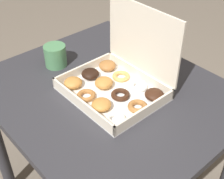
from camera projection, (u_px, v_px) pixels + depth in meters
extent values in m
cube|color=#2D2D33|center=(108.00, 93.00, 1.18)|extent=(0.91, 0.78, 0.03)
cylinder|color=#2D2D33|center=(108.00, 85.00, 1.83)|extent=(0.06, 0.06, 0.69)
cube|color=white|center=(112.00, 93.00, 1.15)|extent=(0.35, 0.29, 0.01)
cube|color=beige|center=(82.00, 105.00, 1.07)|extent=(0.35, 0.01, 0.04)
cube|color=beige|center=(139.00, 74.00, 1.21)|extent=(0.35, 0.01, 0.04)
cube|color=beige|center=(84.00, 69.00, 1.24)|extent=(0.01, 0.29, 0.04)
cube|color=beige|center=(146.00, 111.00, 1.04)|extent=(0.01, 0.29, 0.04)
cube|color=beige|center=(143.00, 39.00, 1.13)|extent=(0.35, 0.01, 0.26)
ellipsoid|color=#B77A38|center=(73.00, 83.00, 1.17)|extent=(0.07, 0.07, 0.04)
torus|color=#9E6633|center=(86.00, 96.00, 1.12)|extent=(0.07, 0.07, 0.02)
ellipsoid|color=#B77A38|center=(101.00, 105.00, 1.07)|extent=(0.07, 0.07, 0.04)
torus|color=white|center=(115.00, 119.00, 1.02)|extent=(0.07, 0.07, 0.02)
ellipsoid|color=black|center=(90.00, 74.00, 1.22)|extent=(0.07, 0.07, 0.03)
ellipsoid|color=#B77A38|center=(104.00, 83.00, 1.17)|extent=(0.07, 0.07, 0.04)
torus|color=#381E11|center=(120.00, 95.00, 1.12)|extent=(0.07, 0.07, 0.02)
torus|color=#9E6633|center=(137.00, 107.00, 1.07)|extent=(0.07, 0.07, 0.02)
ellipsoid|color=#9E6633|center=(107.00, 66.00, 1.26)|extent=(0.07, 0.07, 0.04)
torus|color=tan|center=(121.00, 76.00, 1.22)|extent=(0.07, 0.07, 0.02)
torus|color=white|center=(139.00, 86.00, 1.17)|extent=(0.07, 0.07, 0.02)
ellipsoid|color=#381E11|center=(154.00, 95.00, 1.11)|extent=(0.07, 0.07, 0.03)
cylinder|color=#4C8456|center=(55.00, 56.00, 1.28)|extent=(0.09, 0.09, 0.09)
cylinder|color=black|center=(54.00, 47.00, 1.26)|extent=(0.07, 0.07, 0.01)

